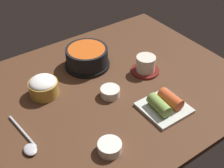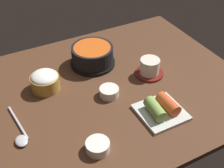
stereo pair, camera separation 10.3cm
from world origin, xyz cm
name	(u,v)px [view 1 (the left image)]	position (x,y,z in cm)	size (l,w,h in cm)	color
dining_table	(104,92)	(0.00, 0.00, 1.00)	(100.00, 76.00, 2.00)	#4C2D1C
stone_pot	(87,57)	(2.93, 15.82, 5.91)	(17.24, 17.24, 7.60)	black
rice_bowl	(43,86)	(-17.90, 9.82, 5.51)	(9.93, 9.93, 6.89)	#B78C38
tea_cup_with_saucer	(145,64)	(18.62, 0.40, 5.02)	(10.55, 10.55, 6.50)	maroon
banchan_cup_center	(111,91)	(0.39, -3.72, 3.66)	(6.62, 6.62, 3.07)	white
kimchi_plate	(165,104)	(10.53, -19.15, 3.91)	(14.06, 14.06, 4.95)	silver
side_bowl_near	(110,147)	(-13.54, -22.96, 3.63)	(6.87, 6.87, 3.01)	white
spoon	(28,143)	(-31.46, -7.73, 2.62)	(3.98, 18.46, 1.35)	#B7B7BC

